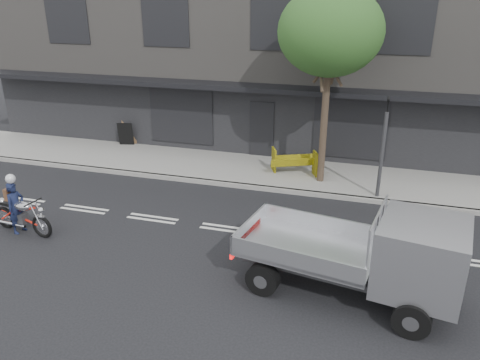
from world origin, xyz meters
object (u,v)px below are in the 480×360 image
object	(u,v)px
rider	(16,208)
construction_barrier	(293,163)
street_tree	(330,32)
sandwich_board	(126,134)
motorcycle	(22,215)
traffic_light_pole	(382,153)
flatbed_ute	(398,255)

from	to	relation	value
rider	construction_barrier	distance (m)	9.30
street_tree	sandwich_board	distance (m)	10.06
motorcycle	construction_barrier	xyz separation A→B (m)	(6.73, 6.25, 0.06)
traffic_light_pole	construction_barrier	size ratio (longest dim) A/B	2.10
street_tree	sandwich_board	world-z (taller)	street_tree
street_tree	sandwich_board	xyz separation A→B (m)	(-8.76, 1.77, -4.61)
sandwich_board	street_tree	bearing A→B (deg)	-25.57
construction_barrier	street_tree	bearing A→B (deg)	-12.35
rider	flatbed_ute	distance (m)	10.37
traffic_light_pole	rider	xyz separation A→B (m)	(-9.93, -5.17, -0.89)
traffic_light_pole	motorcycle	world-z (taller)	traffic_light_pole
traffic_light_pole	sandwich_board	world-z (taller)	traffic_light_pole
motorcycle	flatbed_ute	bearing A→B (deg)	4.32
rider	construction_barrier	size ratio (longest dim) A/B	0.92
traffic_light_pole	construction_barrier	xyz separation A→B (m)	(-3.05, 1.08, -1.03)
rider	construction_barrier	world-z (taller)	rider
rider	flatbed_ute	bearing A→B (deg)	-85.64
street_tree	construction_barrier	size ratio (longest dim) A/B	4.05
street_tree	rider	world-z (taller)	street_tree
traffic_light_pole	rider	world-z (taller)	traffic_light_pole
street_tree	motorcycle	distance (m)	10.91
motorcycle	sandwich_board	world-z (taller)	sandwich_board
street_tree	flatbed_ute	bearing A→B (deg)	-69.93
traffic_light_pole	sandwich_board	bearing A→B (deg)	166.31
sandwich_board	construction_barrier	bearing A→B (deg)	-25.45
rider	construction_barrier	xyz separation A→B (m)	(6.88, 6.25, -0.15)
flatbed_ute	sandwich_board	xyz separation A→B (m)	(-11.17, 8.37, -0.61)
motorcycle	rider	xyz separation A→B (m)	(-0.15, 0.00, 0.20)
sandwich_board	flatbed_ute	bearing A→B (deg)	-50.98
motorcycle	flatbed_ute	xyz separation A→B (m)	(10.19, -0.58, 0.72)
street_tree	rider	xyz separation A→B (m)	(-7.93, -6.02, -4.51)
motorcycle	rider	size ratio (longest dim) A/B	1.38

